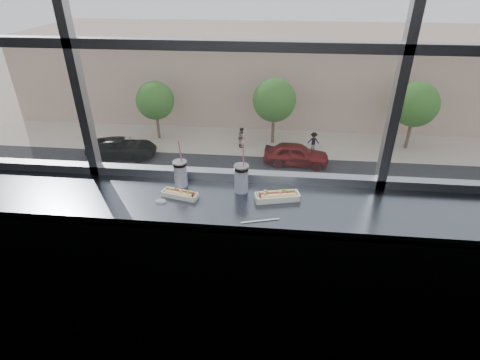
# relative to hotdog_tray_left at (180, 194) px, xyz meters

# --- Properties ---
(wall_back_lower) EXTENTS (6.00, 0.00, 6.00)m
(wall_back_lower) POSITION_rel_hotdog_tray_left_xyz_m (0.32, 0.27, -0.57)
(wall_back_lower) COLOR black
(wall_back_lower) RESTS_ON ground
(counter) EXTENTS (6.00, 0.55, 0.06)m
(counter) POSITION_rel_hotdog_tray_left_xyz_m (0.32, -0.00, -0.05)
(counter) COLOR #555C66
(counter) RESTS_ON ground
(counter_fascia) EXTENTS (6.00, 0.04, 1.04)m
(counter_fascia) POSITION_rel_hotdog_tray_left_xyz_m (0.32, -0.26, -0.57)
(counter_fascia) COLOR #555C66
(counter_fascia) RESTS_ON ground
(hotdog_tray_left) EXTENTS (0.25, 0.13, 0.06)m
(hotdog_tray_left) POSITION_rel_hotdog_tray_left_xyz_m (0.00, 0.00, 0.00)
(hotdog_tray_left) COLOR white
(hotdog_tray_left) RESTS_ON counter
(hotdog_tray_right) EXTENTS (0.30, 0.16, 0.07)m
(hotdog_tray_right) POSITION_rel_hotdog_tray_left_xyz_m (0.63, 0.03, 0.00)
(hotdog_tray_right) COLOR white
(hotdog_tray_right) RESTS_ON counter
(soda_cup_left) EXTENTS (0.10, 0.10, 0.35)m
(soda_cup_left) POSITION_rel_hotdog_tray_left_xyz_m (-0.03, 0.14, 0.08)
(soda_cup_left) COLOR white
(soda_cup_left) RESTS_ON counter
(soda_cup_right) EXTENTS (0.10, 0.10, 0.36)m
(soda_cup_right) POSITION_rel_hotdog_tray_left_xyz_m (0.39, 0.11, 0.08)
(soda_cup_right) COLOR white
(soda_cup_right) RESTS_ON counter
(loose_straw) EXTENTS (0.23, 0.07, 0.01)m
(loose_straw) POSITION_rel_hotdog_tray_left_xyz_m (0.53, -0.22, -0.02)
(loose_straw) COLOR white
(loose_straw) RESTS_ON counter
(wrapper) EXTENTS (0.09, 0.06, 0.02)m
(wrapper) POSITION_rel_hotdog_tray_left_xyz_m (-0.11, -0.08, -0.01)
(wrapper) COLOR silver
(wrapper) RESTS_ON counter
(plaza_ground) EXTENTS (120.00, 120.00, 0.00)m
(plaza_ground) POSITION_rel_hotdog_tray_left_xyz_m (0.32, 43.77, -12.12)
(plaza_ground) COLOR #A39583
(plaza_ground) RESTS_ON ground
(plaza_near) EXTENTS (50.00, 14.00, 0.04)m
(plaza_near) POSITION_rel_hotdog_tray_left_xyz_m (0.32, 7.27, -12.10)
(plaza_near) COLOR #A39583
(plaza_near) RESTS_ON plaza_ground
(street_asphalt) EXTENTS (80.00, 10.00, 0.06)m
(street_asphalt) POSITION_rel_hotdog_tray_left_xyz_m (0.32, 20.27, -12.09)
(street_asphalt) COLOR black
(street_asphalt) RESTS_ON plaza_ground
(far_sidewalk) EXTENTS (80.00, 6.00, 0.04)m
(far_sidewalk) POSITION_rel_hotdog_tray_left_xyz_m (0.32, 28.27, -12.10)
(far_sidewalk) COLOR #A39583
(far_sidewalk) RESTS_ON plaza_ground
(far_building) EXTENTS (50.00, 14.00, 8.00)m
(far_building) POSITION_rel_hotdog_tray_left_xyz_m (0.32, 38.27, -8.12)
(far_building) COLOR tan
(far_building) RESTS_ON plaza_ground
(car_near_c) EXTENTS (3.46, 7.11, 2.30)m
(car_near_c) POSITION_rel_hotdog_tray_left_xyz_m (-1.50, 16.27, -10.91)
(car_near_c) COLOR #AF4100
(car_near_c) RESTS_ON street_asphalt
(car_near_a) EXTENTS (3.37, 6.70, 2.15)m
(car_near_a) POSITION_rel_hotdog_tray_left_xyz_m (-12.32, 16.27, -10.99)
(car_near_a) COLOR #B9B9B9
(car_near_a) RESTS_ON street_asphalt
(car_far_b) EXTENTS (3.24, 6.92, 2.25)m
(car_far_b) POSITION_rel_hotdog_tray_left_xyz_m (2.28, 24.27, -10.94)
(car_far_b) COLOR #690A0B
(car_far_b) RESTS_ON street_asphalt
(car_near_b) EXTENTS (3.07, 6.45, 2.09)m
(car_near_b) POSITION_rel_hotdog_tray_left_xyz_m (-5.24, 16.27, -11.02)
(car_near_b) COLOR black
(car_near_b) RESTS_ON street_asphalt
(car_far_a) EXTENTS (2.96, 6.22, 2.02)m
(car_far_a) POSITION_rel_hotdog_tray_left_xyz_m (-11.59, 24.27, -11.06)
(car_far_a) COLOR black
(car_far_a) RESTS_ON street_asphalt
(car_near_d) EXTENTS (2.65, 5.76, 1.88)m
(car_near_d) POSITION_rel_hotdog_tray_left_xyz_m (8.80, 16.27, -11.12)
(car_near_d) COLOR white
(car_near_d) RESTS_ON street_asphalt
(pedestrian_c) EXTENTS (0.82, 0.62, 1.85)m
(pedestrian_c) POSITION_rel_hotdog_tray_left_xyz_m (3.80, 27.14, -11.16)
(pedestrian_c) COLOR #66605B
(pedestrian_c) RESTS_ON far_sidewalk
(pedestrian_b) EXTENTS (0.67, 0.90, 2.02)m
(pedestrian_b) POSITION_rel_hotdog_tray_left_xyz_m (-2.20, 27.21, -11.08)
(pedestrian_b) COLOR #66605B
(pedestrian_b) RESTS_ON far_sidewalk
(tree_left) EXTENTS (3.29, 3.29, 5.14)m
(tree_left) POSITION_rel_hotdog_tray_left_xyz_m (-9.78, 28.27, -8.64)
(tree_left) COLOR #47382B
(tree_left) RESTS_ON far_sidewalk
(tree_center) EXTENTS (3.62, 3.62, 5.65)m
(tree_center) POSITION_rel_hotdog_tray_left_xyz_m (0.38, 28.27, -8.29)
(tree_center) COLOR #47382B
(tree_center) RESTS_ON far_sidewalk
(tree_right) EXTENTS (3.64, 3.64, 5.69)m
(tree_right) POSITION_rel_hotdog_tray_left_xyz_m (11.68, 28.27, -8.27)
(tree_right) COLOR #47382B
(tree_right) RESTS_ON far_sidewalk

